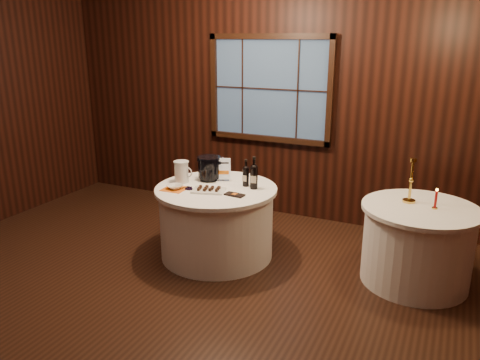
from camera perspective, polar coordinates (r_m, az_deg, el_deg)
The scene contains 16 objects.
ground at distance 4.44m, azimuth -9.06°, elevation -14.06°, with size 6.00×6.00×0.00m, color black.
back_wall at distance 6.05m, azimuth 3.69°, elevation 10.05°, with size 6.00×0.10×3.00m.
main_table at distance 5.03m, azimuth -2.87°, elevation -5.05°, with size 1.28×1.28×0.77m.
side_table at distance 4.80m, azimuth 20.75°, elevation -7.36°, with size 1.08×1.08×0.77m.
sign_stand at distance 5.08m, azimuth -2.13°, elevation 0.84°, with size 0.16×0.13×0.27m.
port_bottle_left at distance 4.90m, azimuth 0.72°, elevation 0.66°, with size 0.07×0.07×0.29m.
port_bottle_right at distance 4.82m, azimuth 1.70°, elevation 0.63°, with size 0.08×0.09×0.34m.
ice_bucket at distance 5.11m, azimuth -3.78°, elevation 1.49°, with size 0.26×0.26×0.26m.
chocolate_plate at distance 4.77m, azimuth -3.85°, elevation -1.18°, with size 0.37×0.29×0.05m.
chocolate_box at distance 4.64m, azimuth -0.67°, elevation -1.81°, with size 0.20×0.10×0.02m, color black.
grape_bunch at distance 4.84m, azimuth -6.19°, elevation -1.00°, with size 0.15×0.06×0.03m.
glass_pitcher at distance 5.07m, azimuth -7.14°, elevation 1.02°, with size 0.22×0.16×0.24m.
orange_napkin at distance 4.89m, azimuth -7.95°, elevation -1.07°, with size 0.24×0.24×0.00m, color orange.
cracker_bowl at distance 4.88m, azimuth -7.96°, elevation -0.83°, with size 0.16×0.16×0.04m, color silver.
brass_candlestick at distance 4.70m, azimuth 20.07°, elevation -0.75°, with size 0.12×0.12×0.43m.
red_candle at distance 4.63m, azimuth 22.74°, elevation -2.35°, with size 0.05×0.05×0.19m.
Camera 1 is at (2.22, -3.10, 2.28)m, focal length 35.00 mm.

